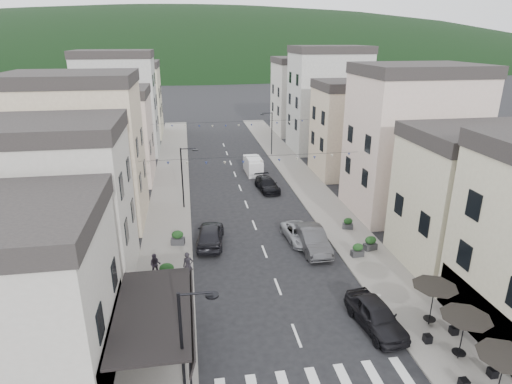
% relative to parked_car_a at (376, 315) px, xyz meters
% --- Properties ---
extents(sidewalk_left, '(4.00, 76.00, 0.12)m').
position_rel_parked_car_a_xyz_m(sidewalk_left, '(-12.10, 26.00, -0.75)').
color(sidewalk_left, slate).
rests_on(sidewalk_left, ground).
extents(sidewalk_right, '(4.00, 76.00, 0.12)m').
position_rel_parked_car_a_xyz_m(sidewalk_right, '(2.90, 26.00, -0.75)').
color(sidewalk_right, slate).
rests_on(sidewalk_right, ground).
extents(hill_backdrop, '(640.00, 360.00, 70.00)m').
position_rel_parked_car_a_xyz_m(hill_backdrop, '(-4.60, 294.00, -0.81)').
color(hill_backdrop, black).
rests_on(hill_backdrop, ground).
extents(boutique_awning, '(3.77, 7.50, 3.28)m').
position_rel_parked_car_a_xyz_m(boutique_awning, '(-11.85, -1.00, 2.30)').
color(boutique_awning, black).
rests_on(boutique_awning, ground).
extents(buildings_row_left, '(10.20, 54.16, 14.00)m').
position_rel_parked_car_a_xyz_m(buildings_row_left, '(-19.10, 31.75, 5.31)').
color(buildings_row_left, '#AFABA1').
rests_on(buildings_row_left, ground).
extents(buildings_row_right, '(10.20, 54.16, 14.50)m').
position_rel_parked_car_a_xyz_m(buildings_row_right, '(9.90, 30.59, 5.51)').
color(buildings_row_right, '#BDB596').
rests_on(buildings_row_right, ground).
extents(cafe_terrace, '(2.50, 8.10, 2.53)m').
position_rel_parked_car_a_xyz_m(cafe_terrace, '(3.10, -3.20, 1.55)').
color(cafe_terrace, black).
rests_on(cafe_terrace, ground).
extents(streetlamp_left_near, '(1.70, 0.56, 6.00)m').
position_rel_parked_car_a_xyz_m(streetlamp_left_near, '(-10.42, -4.00, 2.89)').
color(streetlamp_left_near, black).
rests_on(streetlamp_left_near, ground).
extents(streetlamp_left_far, '(1.70, 0.56, 6.00)m').
position_rel_parked_car_a_xyz_m(streetlamp_left_far, '(-10.42, 20.00, 2.89)').
color(streetlamp_left_far, black).
rests_on(streetlamp_left_far, ground).
extents(streetlamp_right_far, '(1.70, 0.56, 6.00)m').
position_rel_parked_car_a_xyz_m(streetlamp_right_far, '(1.22, 38.00, 2.89)').
color(streetlamp_right_far, black).
rests_on(streetlamp_right_far, ground).
extents(bollards, '(11.66, 10.26, 0.60)m').
position_rel_parked_car_a_xyz_m(bollards, '(-4.60, -0.50, -0.39)').
color(bollards, gray).
rests_on(bollards, ground).
extents(bunting_near, '(19.00, 0.28, 0.62)m').
position_rel_parked_car_a_xyz_m(bunting_near, '(-4.60, 16.00, 4.84)').
color(bunting_near, black).
rests_on(bunting_near, ground).
extents(bunting_far, '(19.00, 0.28, 0.62)m').
position_rel_parked_car_a_xyz_m(bunting_far, '(-4.60, 32.00, 4.84)').
color(bunting_far, black).
rests_on(bunting_far, ground).
extents(parked_car_a, '(2.49, 4.96, 1.62)m').
position_rel_parked_car_a_xyz_m(parked_car_a, '(0.00, 0.00, 0.00)').
color(parked_car_a, black).
rests_on(parked_car_a, ground).
extents(parked_car_b, '(1.87, 5.23, 1.72)m').
position_rel_parked_car_a_xyz_m(parked_car_b, '(-0.87, 9.74, 0.05)').
color(parked_car_b, '#343437').
rests_on(parked_car_b, ground).
extents(parked_car_c, '(2.45, 4.65, 1.25)m').
position_rel_parked_car_a_xyz_m(parked_car_c, '(-1.50, 11.42, -0.19)').
color(parked_car_c, '#95979D').
rests_on(parked_car_c, ground).
extents(parked_car_d, '(2.43, 4.87, 1.36)m').
position_rel_parked_car_a_xyz_m(parked_car_d, '(-1.80, 23.74, -0.13)').
color(parked_car_d, black).
rests_on(parked_car_d, ground).
extents(parked_car_e, '(2.64, 5.27, 1.72)m').
position_rel_parked_car_a_xyz_m(parked_car_e, '(-8.63, 11.94, 0.05)').
color(parked_car_e, black).
rests_on(parked_car_e, ground).
extents(delivery_van, '(1.84, 4.39, 2.08)m').
position_rel_parked_car_a_xyz_m(delivery_van, '(-2.36, 29.99, 0.21)').
color(delivery_van, silver).
rests_on(delivery_van, ground).
extents(pedestrian_a, '(0.75, 0.54, 1.91)m').
position_rel_parked_car_a_xyz_m(pedestrian_a, '(-10.43, 6.86, 0.26)').
color(pedestrian_a, black).
rests_on(pedestrian_a, sidewalk_left).
extents(pedestrian_b, '(0.83, 0.67, 1.59)m').
position_rel_parked_car_a_xyz_m(pedestrian_b, '(-12.66, 7.64, 0.11)').
color(pedestrian_b, '#241E28').
rests_on(pedestrian_b, sidewalk_left).
extents(planter_la, '(1.22, 0.83, 1.25)m').
position_rel_parked_car_a_xyz_m(planter_la, '(-11.86, 6.86, -0.08)').
color(planter_la, '#29292B').
rests_on(planter_la, sidewalk_left).
extents(planter_lb, '(1.13, 0.75, 1.18)m').
position_rel_parked_car_a_xyz_m(planter_lb, '(-11.20, 12.11, -0.12)').
color(planter_lb, '#333335').
rests_on(planter_lb, sidewalk_left).
extents(planter_ra, '(0.96, 0.57, 1.04)m').
position_rel_parked_car_a_xyz_m(planter_ra, '(2.12, 7.96, -0.18)').
color(planter_ra, '#292A2C').
rests_on(planter_ra, sidewalk_right).
extents(planter_rb, '(1.12, 0.78, 1.13)m').
position_rel_parked_car_a_xyz_m(planter_rb, '(3.49, 8.79, -0.14)').
color(planter_rb, '#28292B').
rests_on(planter_rb, sidewalk_right).
extents(planter_rc, '(0.99, 0.73, 0.99)m').
position_rel_parked_car_a_xyz_m(planter_rc, '(3.17, 12.75, -0.21)').
color(planter_rc, '#2F3032').
rests_on(planter_rc, sidewalk_right).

